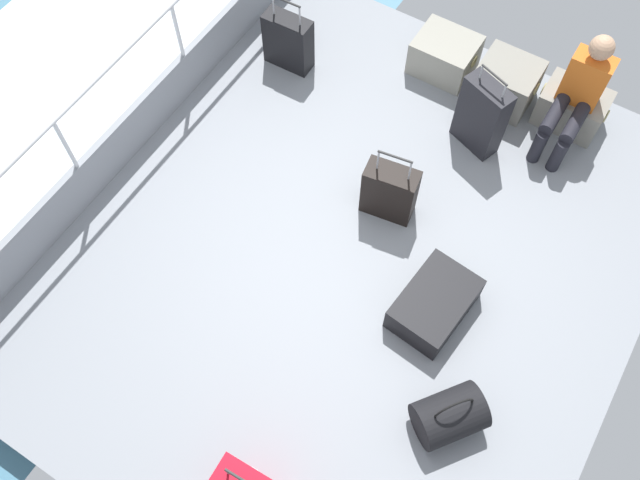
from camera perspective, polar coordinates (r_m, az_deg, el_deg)
The scene contains 13 objects.
ground_plane at distance 5.57m, azimuth 2.91°, elevation -1.28°, with size 4.40×5.20×0.06m, color gray.
gunwale_port at distance 6.16m, azimuth -14.89°, elevation 9.35°, with size 0.06×5.20×0.45m, color gray.
railing_port at distance 5.75m, azimuth -16.18°, elevation 12.72°, with size 0.04×4.20×1.02m.
sea_wake at distance 7.42m, azimuth -22.43°, elevation 10.83°, with size 12.00×12.00×0.01m.
cargo_crate_0 at distance 6.65m, azimuth 10.38°, elevation 14.98°, with size 0.59×0.47×0.36m.
cargo_crate_1 at distance 6.50m, azimuth 15.28°, elevation 12.53°, with size 0.55×0.47×0.41m.
cargo_crate_2 at distance 6.53m, azimuth 20.32°, elevation 10.33°, with size 0.60×0.41×0.35m.
passenger_seated at distance 6.14m, azimuth 20.79°, elevation 11.40°, with size 0.34×0.66×1.05m.
suitcase_0 at distance 6.54m, azimuth -2.67°, elevation 16.24°, with size 0.45×0.21×0.76m.
suitcase_1 at distance 6.00m, azimuth 13.34°, elevation 10.08°, with size 0.46×0.32×0.87m.
suitcase_2 at distance 5.27m, azimuth 9.53°, elevation -5.28°, with size 0.53×0.72×0.26m.
suitcase_4 at distance 5.54m, azimuth 5.83°, elevation 4.05°, with size 0.46×0.28×0.76m.
duffel_bag at distance 4.96m, azimuth 10.76°, elevation -14.21°, with size 0.56×0.58×0.50m.
Camera 1 is at (1.10, -2.31, 4.91)m, focal length 38.29 mm.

